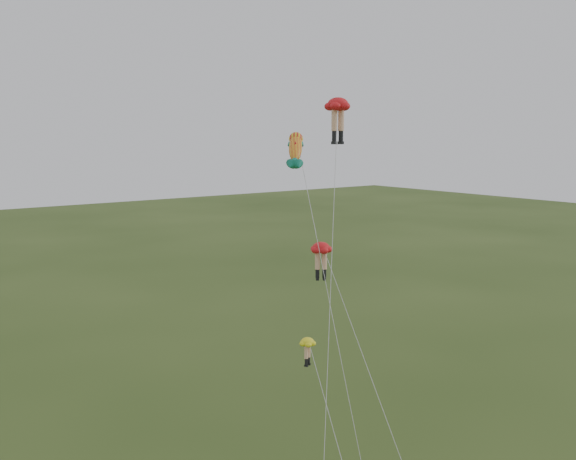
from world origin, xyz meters
TOP-DOWN VIEW (x-y plane):
  - legs_kite_red_high at (5.45, 7.31)m, footprint 8.55×8.75m
  - legs_kite_red_mid at (3.70, 6.65)m, footprint 2.18×10.16m
  - legs_kite_yellow at (-2.84, -0.33)m, footprint 1.11×4.62m
  - fish_kite at (1.86, 6.97)m, footprint 2.40×8.43m

SIDE VIEW (x-z plane):
  - legs_kite_yellow at x=-2.84m, z-range 3.70..12.90m
  - legs_kite_red_mid at x=3.70m, z-range 5.44..17.78m
  - fish_kite at x=1.86m, z-range 8.42..27.77m
  - legs_kite_red_high at x=5.45m, z-range 9.79..31.10m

